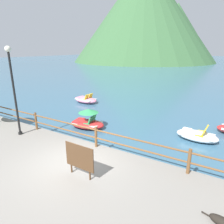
# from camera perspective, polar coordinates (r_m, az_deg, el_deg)

# --- Properties ---
(ground_plane) EXTENTS (200.00, 200.00, 0.00)m
(ground_plane) POSITION_cam_1_polar(r_m,az_deg,el_deg) (45.63, 25.12, 10.10)
(ground_plane) COLOR #38607A
(promenade_dock) EXTENTS (28.00, 8.00, 0.40)m
(promenade_dock) POSITION_cam_1_polar(r_m,az_deg,el_deg) (7.19, -23.38, -22.23)
(promenade_dock) COLOR gray
(promenade_dock) RESTS_ON ground
(dock_railing) EXTENTS (23.92, 0.12, 0.95)m
(dock_railing) POSITION_cam_1_polar(r_m,az_deg,el_deg) (9.03, -4.56, -6.43)
(dock_railing) COLOR brown
(dock_railing) RESTS_ON promenade_dock
(lamp_post) EXTENTS (0.28, 0.28, 4.35)m
(lamp_post) POSITION_cam_1_polar(r_m,az_deg,el_deg) (10.83, -26.16, 7.11)
(lamp_post) COLOR black
(lamp_post) RESTS_ON promenade_dock
(sign_board) EXTENTS (1.18, 0.07, 1.19)m
(sign_board) POSITION_cam_1_polar(r_m,az_deg,el_deg) (7.06, -9.13, -12.50)
(sign_board) COLOR silver
(sign_board) RESTS_ON promenade_dock
(pedal_boat_0) EXTENTS (2.29, 1.43, 0.84)m
(pedal_boat_0) POSITION_cam_1_polar(r_m,az_deg,el_deg) (18.15, -7.41, 3.46)
(pedal_boat_0) COLOR pink
(pedal_boat_0) RESTS_ON ground
(pedal_boat_1) EXTENTS (2.16, 1.27, 0.83)m
(pedal_boat_1) POSITION_cam_1_polar(r_m,az_deg,el_deg) (11.59, 22.82, -6.11)
(pedal_boat_1) COLOR white
(pedal_boat_1) RESTS_ON ground
(pedal_boat_2) EXTENTS (2.32, 1.62, 1.20)m
(pedal_boat_2) POSITION_cam_1_polar(r_m,az_deg,el_deg) (12.34, -6.97, -2.67)
(pedal_boat_2) COLOR red
(pedal_boat_2) RESTS_ON ground
(cliff_headland) EXTENTS (50.08, 50.08, 32.86)m
(cliff_headland) POSITION_cam_1_polar(r_m,az_deg,el_deg) (79.62, 10.48, 25.07)
(cliff_headland) COLOR #386038
(cliff_headland) RESTS_ON ground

